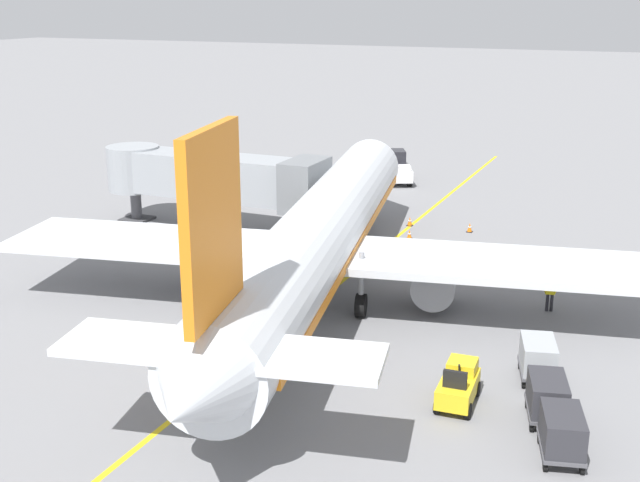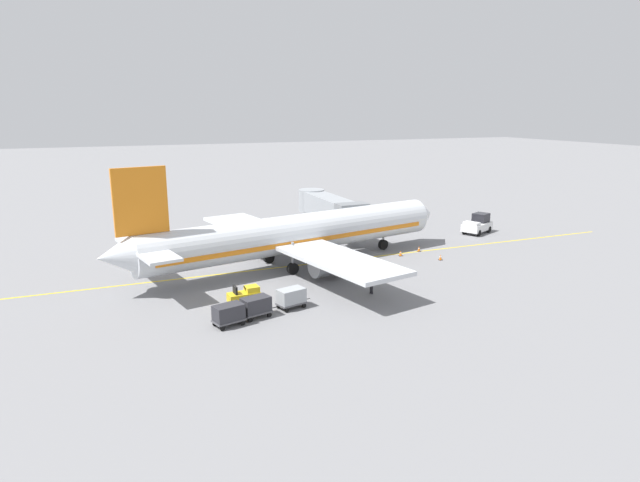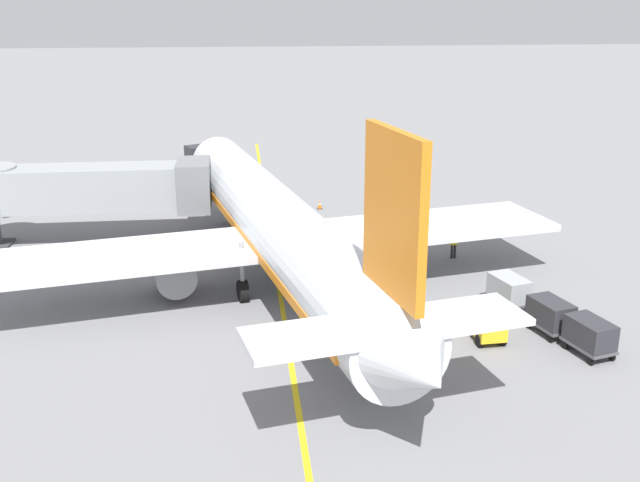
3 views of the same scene
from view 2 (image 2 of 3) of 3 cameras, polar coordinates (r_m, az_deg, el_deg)
name	(u,v)px [view 2 (image 2 of 3)]	position (r m, az deg, el deg)	size (l,w,h in m)	color
ground_plane	(297,265)	(54.14, -2.42, -2.58)	(400.00, 400.00, 0.00)	slate
gate_lead_in_line	(297,265)	(54.14, -2.42, -2.57)	(0.24, 80.00, 0.01)	gold
parked_airliner	(295,234)	(53.28, -2.63, 0.70)	(30.43, 37.10, 10.63)	silver
jet_bridge	(329,208)	(66.37, 0.96, 3.52)	(14.89, 3.50, 4.98)	#93999E
pushback_tractor	(478,224)	(70.88, 16.21, 1.69)	(3.90, 4.92, 2.40)	silver
baggage_tug_lead	(245,296)	(43.76, -7.89, -5.70)	(1.42, 2.57, 1.62)	gold
baggage_cart_front	(291,297)	(42.47, -3.04, -5.85)	(1.83, 2.98, 1.58)	#4C4C51
baggage_cart_second_in_train	(256,305)	(40.86, -6.75, -6.73)	(1.83, 2.98, 1.58)	#4C4C51
baggage_cart_third_in_train	(229,313)	(39.62, -9.58, -7.49)	(1.83, 2.98, 1.58)	#4C4C51
ground_crew_wing_walker	(371,283)	(45.88, 5.43, -4.39)	(0.72, 0.33, 1.69)	#232328
safety_cone_nose_left	(419,249)	(60.33, 10.35, -0.81)	(0.36, 0.36, 0.59)	black
safety_cone_nose_right	(440,257)	(57.31, 12.53, -1.68)	(0.36, 0.36, 0.59)	black
safety_cone_wing_tip	(401,253)	(58.13, 8.46, -1.28)	(0.36, 0.36, 0.59)	black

